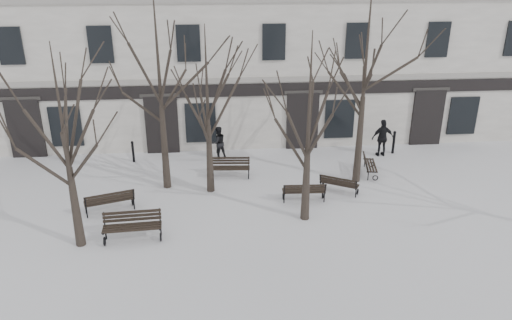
{
  "coord_description": "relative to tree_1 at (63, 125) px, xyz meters",
  "views": [
    {
      "loc": [
        -0.92,
        -15.7,
        9.29
      ],
      "look_at": [
        0.72,
        3.0,
        1.47
      ],
      "focal_mm": 35.0,
      "sensor_mm": 36.0,
      "label": 1
    }
  ],
  "objects": [
    {
      "name": "tree_6",
      "position": [
        10.84,
        4.28,
        1.34
      ],
      "size": [
        6.34,
        6.34,
        9.06
      ],
      "color": "black",
      "rests_on": "ground"
    },
    {
      "name": "bench_0",
      "position": [
        1.75,
        0.21,
        -3.77
      ],
      "size": [
        2.04,
        0.86,
        1.01
      ],
      "rotation": [
        0.0,
        0.0,
        0.06
      ],
      "color": "black",
      "rests_on": "ground"
    },
    {
      "name": "bench_5",
      "position": [
        11.62,
        5.0,
        -3.89
      ],
      "size": [
        0.85,
        1.65,
        0.8
      ],
      "rotation": [
        0.0,
        0.0,
        1.39
      ],
      "color": "black",
      "rests_on": "ground"
    },
    {
      "name": "pedestrian_b",
      "position": [
        4.86,
        7.45,
        -4.32
      ],
      "size": [
        0.96,
        0.86,
        1.61
      ],
      "primitive_type": "imported",
      "rotation": [
        0.0,
        0.0,
        3.54
      ],
      "color": "black",
      "rests_on": "ground"
    },
    {
      "name": "tree_5",
      "position": [
        4.47,
        3.84,
        -0.03
      ],
      "size": [
        4.81,
        4.81,
        6.87
      ],
      "color": "black",
      "rests_on": "ground"
    },
    {
      "name": "bench_2",
      "position": [
        9.78,
        3.14,
        -3.89
      ],
      "size": [
        1.64,
        1.28,
        0.8
      ],
      "rotation": [
        0.0,
        0.0,
        2.62
      ],
      "color": "black",
      "rests_on": "ground"
    },
    {
      "name": "pedestrian_c",
      "position": [
        12.87,
        7.06,
        -4.32
      ],
      "size": [
        1.12,
        0.53,
        1.86
      ],
      "primitive_type": "imported",
      "rotation": [
        0.0,
        0.0,
        3.21
      ],
      "color": "black",
      "rests_on": "ground"
    },
    {
      "name": "tree_1",
      "position": [
        0.0,
        0.0,
        0.0
      ],
      "size": [
        4.84,
        4.84,
        6.92
      ],
      "color": "black",
      "rests_on": "ground"
    },
    {
      "name": "bench_1",
      "position": [
        0.6,
        2.28,
        -3.81
      ],
      "size": [
        1.96,
        1.21,
        0.94
      ],
      "rotation": [
        0.0,
        0.0,
        3.46
      ],
      "color": "black",
      "rests_on": "ground"
    },
    {
      "name": "building",
      "position": [
        5.63,
        13.47,
        1.19
      ],
      "size": [
        40.4,
        10.2,
        11.4
      ],
      "color": "silver",
      "rests_on": "ground"
    },
    {
      "name": "ground",
      "position": [
        5.63,
        0.51,
        -4.32
      ],
      "size": [
        100.0,
        100.0,
        0.0
      ],
      "primitive_type": "plane",
      "color": "silver",
      "rests_on": "ground"
    },
    {
      "name": "tree_4",
      "position": [
        2.61,
        4.38,
        1.04
      ],
      "size": [
        6.0,
        6.0,
        8.57
      ],
      "color": "black",
      "rests_on": "ground"
    },
    {
      "name": "tree_2",
      "position": [
        7.99,
        1.14,
        0.03
      ],
      "size": [
        4.88,
        4.88,
        6.97
      ],
      "color": "black",
      "rests_on": "ground"
    },
    {
      "name": "bollard_a",
      "position": [
        0.8,
        7.31,
        -3.75
      ],
      "size": [
        0.14,
        0.14,
        1.06
      ],
      "color": "black",
      "rests_on": "ground"
    },
    {
      "name": "bench_4",
      "position": [
        8.2,
        2.52,
        -3.85
      ],
      "size": [
        1.74,
        0.69,
        0.86
      ],
      "rotation": [
        0.0,
        0.0,
        3.1
      ],
      "color": "black",
      "rests_on": "ground"
    },
    {
      "name": "bench_3",
      "position": [
        5.34,
        5.19,
        -3.84
      ],
      "size": [
        1.79,
        0.77,
        0.88
      ],
      "rotation": [
        0.0,
        0.0,
        -0.08
      ],
      "color": "black",
      "rests_on": "ground"
    },
    {
      "name": "bollard_b",
      "position": [
        13.56,
        7.32,
        -3.69
      ],
      "size": [
        0.15,
        0.15,
        1.17
      ],
      "color": "black",
      "rests_on": "ground"
    }
  ]
}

